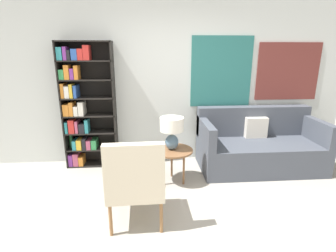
% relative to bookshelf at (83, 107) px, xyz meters
% --- Properties ---
extents(ground_plane, '(14.00, 14.00, 0.00)m').
position_rel_bookshelf_xyz_m(ground_plane, '(1.22, -1.85, -0.99)').
color(ground_plane, '#9E998E').
extents(wall_back, '(6.40, 0.08, 2.70)m').
position_rel_bookshelf_xyz_m(wall_back, '(1.29, 0.18, 0.37)').
color(wall_back, silver).
rests_on(wall_back, ground_plane).
extents(bookshelf, '(0.82, 0.30, 2.00)m').
position_rel_bookshelf_xyz_m(bookshelf, '(0.00, 0.00, 0.00)').
color(bookshelf, black).
rests_on(bookshelf, ground_plane).
extents(armchair, '(0.62, 0.63, 1.00)m').
position_rel_bookshelf_xyz_m(armchair, '(0.89, -1.69, -0.43)').
color(armchair, olive).
rests_on(armchair, ground_plane).
extents(couch, '(1.91, 0.93, 0.95)m').
position_rel_bookshelf_xyz_m(couch, '(2.82, -0.29, -0.64)').
color(couch, '#474C56').
rests_on(couch, ground_plane).
extents(side_table, '(0.57, 0.57, 0.50)m').
position_rel_bookshelf_xyz_m(side_table, '(1.38, -0.72, -0.53)').
color(side_table, brown).
rests_on(side_table, ground_plane).
extents(table_lamp, '(0.33, 0.33, 0.47)m').
position_rel_bookshelf_xyz_m(table_lamp, '(1.36, -0.71, -0.18)').
color(table_lamp, slate).
rests_on(table_lamp, side_table).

